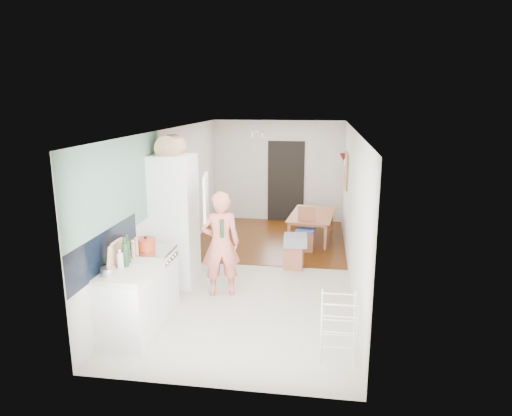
% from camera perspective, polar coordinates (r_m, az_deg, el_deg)
% --- Properties ---
extents(room_shell, '(3.20, 7.00, 2.50)m').
position_cam_1_polar(room_shell, '(7.94, 0.32, 0.73)').
color(room_shell, beige).
rests_on(room_shell, ground).
extents(floor, '(3.20, 7.00, 0.01)m').
position_cam_1_polar(floor, '(8.31, 0.31, -7.70)').
color(floor, beige).
rests_on(floor, ground).
extents(wood_floor_overlay, '(3.20, 3.30, 0.01)m').
position_cam_1_polar(wood_floor_overlay, '(10.04, 1.78, -3.88)').
color(wood_floor_overlay, '#522407').
rests_on(wood_floor_overlay, room_shell).
extents(sage_wall_panel, '(0.02, 3.00, 1.30)m').
position_cam_1_polar(sage_wall_panel, '(6.37, -16.59, 2.47)').
color(sage_wall_panel, gray).
rests_on(sage_wall_panel, room_shell).
extents(tile_splashback, '(0.02, 1.90, 0.50)m').
position_cam_1_polar(tile_splashback, '(6.06, -18.26, -5.05)').
color(tile_splashback, black).
rests_on(tile_splashback, room_shell).
extents(doorway_recess, '(0.90, 0.04, 2.00)m').
position_cam_1_polar(doorway_recess, '(11.36, 3.76, 3.32)').
color(doorway_recess, black).
rests_on(doorway_recess, room_shell).
extents(base_cabinet, '(0.60, 0.90, 0.86)m').
position_cam_1_polar(base_cabinet, '(6.21, -15.35, -11.55)').
color(base_cabinet, white).
rests_on(base_cabinet, room_shell).
extents(worktop, '(0.62, 0.92, 0.06)m').
position_cam_1_polar(worktop, '(6.03, -15.63, -7.58)').
color(worktop, beige).
rests_on(worktop, room_shell).
extents(range_cooker, '(0.60, 0.60, 0.88)m').
position_cam_1_polar(range_cooker, '(6.83, -12.85, -8.92)').
color(range_cooker, white).
rests_on(range_cooker, room_shell).
extents(cooker_top, '(0.60, 0.60, 0.04)m').
position_cam_1_polar(cooker_top, '(6.67, -13.06, -5.26)').
color(cooker_top, '#BDBDBF').
rests_on(cooker_top, room_shell).
extents(fridge_housing, '(0.66, 0.66, 2.15)m').
position_cam_1_polar(fridge_housing, '(7.53, -10.14, -1.57)').
color(fridge_housing, white).
rests_on(fridge_housing, room_shell).
extents(fridge_door, '(0.14, 0.56, 0.70)m').
position_cam_1_polar(fridge_door, '(6.97, -6.30, 1.36)').
color(fridge_door, white).
rests_on(fridge_door, room_shell).
extents(fridge_interior, '(0.02, 0.52, 0.66)m').
position_cam_1_polar(fridge_interior, '(7.33, -7.99, 1.91)').
color(fridge_interior, white).
rests_on(fridge_interior, room_shell).
extents(pinboard, '(0.03, 0.90, 0.70)m').
position_cam_1_polar(pinboard, '(9.69, 11.22, 4.61)').
color(pinboard, tan).
rests_on(pinboard, room_shell).
extents(pinboard_frame, '(0.00, 0.94, 0.74)m').
position_cam_1_polar(pinboard_frame, '(9.69, 11.14, 4.62)').
color(pinboard_frame, '#AE5D39').
rests_on(pinboard_frame, room_shell).
extents(wall_sconce, '(0.18, 0.18, 0.16)m').
position_cam_1_polar(wall_sconce, '(10.31, 10.89, 6.27)').
color(wall_sconce, maroon).
rests_on(wall_sconce, room_shell).
extents(person, '(0.82, 0.66, 1.96)m').
position_cam_1_polar(person, '(7.02, -4.48, -3.34)').
color(person, '#E87664').
rests_on(person, floor).
extents(dining_table, '(0.91, 1.45, 0.48)m').
position_cam_1_polar(dining_table, '(10.06, 7.15, -2.55)').
color(dining_table, '#AE5D39').
rests_on(dining_table, floor).
extents(dining_chair, '(0.41, 0.41, 0.87)m').
position_cam_1_polar(dining_chair, '(9.25, 6.18, -2.70)').
color(dining_chair, '#AE5D39').
rests_on(dining_chair, floor).
extents(stool, '(0.35, 0.35, 0.43)m').
position_cam_1_polar(stool, '(8.34, 4.76, -6.07)').
color(stool, '#AE5D39').
rests_on(stool, floor).
extents(grey_drape, '(0.44, 0.44, 0.19)m').
position_cam_1_polar(grey_drape, '(8.25, 4.94, -4.04)').
color(grey_drape, gray).
rests_on(grey_drape, stool).
extents(drying_rack, '(0.41, 0.37, 0.79)m').
position_cam_1_polar(drying_rack, '(5.57, 10.23, -14.71)').
color(drying_rack, white).
rests_on(drying_rack, floor).
extents(bread_bin, '(0.46, 0.44, 0.22)m').
position_cam_1_polar(bread_bin, '(7.37, -10.64, 7.46)').
color(bread_bin, tan).
rests_on(bread_bin, fridge_housing).
extents(red_casserole, '(0.29, 0.29, 0.16)m').
position_cam_1_polar(red_casserole, '(6.67, -13.62, -4.37)').
color(red_casserole, '#C33D1C').
rests_on(red_casserole, cooker_top).
extents(steel_pan, '(0.24, 0.24, 0.09)m').
position_cam_1_polar(steel_pan, '(5.87, -18.03, -7.54)').
color(steel_pan, '#BDBDBF').
rests_on(steel_pan, worktop).
extents(held_bottle, '(0.06, 0.06, 0.28)m').
position_cam_1_polar(held_bottle, '(6.84, -4.28, -2.58)').
color(held_bottle, '#1C3E21').
rests_on(held_bottle, person).
extents(bottle_a, '(0.08, 0.08, 0.31)m').
position_cam_1_polar(bottle_a, '(6.05, -16.00, -5.65)').
color(bottle_a, '#1C3E21').
rests_on(bottle_a, worktop).
extents(bottle_b, '(0.08, 0.08, 0.31)m').
position_cam_1_polar(bottle_b, '(6.19, -15.77, -5.24)').
color(bottle_b, '#1C3E21').
rests_on(bottle_b, worktop).
extents(bottle_c, '(0.10, 0.10, 0.20)m').
position_cam_1_polar(bottle_c, '(6.03, -16.61, -6.31)').
color(bottle_c, silver).
rests_on(bottle_c, worktop).
extents(pepper_mill_front, '(0.06, 0.06, 0.20)m').
position_cam_1_polar(pepper_mill_front, '(6.36, -15.11, -5.19)').
color(pepper_mill_front, tan).
rests_on(pepper_mill_front, worktop).
extents(pepper_mill_back, '(0.06, 0.06, 0.20)m').
position_cam_1_polar(pepper_mill_back, '(6.49, -14.72, -4.82)').
color(pepper_mill_back, tan).
rests_on(pepper_mill_back, worktop).
extents(chopping_boards, '(0.08, 0.29, 0.38)m').
position_cam_1_polar(chopping_boards, '(5.95, -17.27, -5.70)').
color(chopping_boards, tan).
rests_on(chopping_boards, worktop).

